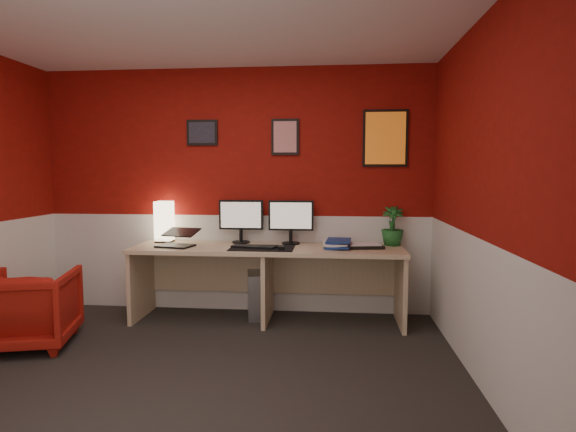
% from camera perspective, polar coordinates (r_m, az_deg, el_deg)
% --- Properties ---
extents(ground, '(4.00, 3.50, 0.01)m').
position_cam_1_polar(ground, '(3.45, -12.69, -19.57)').
color(ground, black).
rests_on(ground, ground).
extents(ceiling, '(4.00, 3.50, 0.01)m').
position_cam_1_polar(ceiling, '(3.30, -13.69, 23.88)').
color(ceiling, white).
rests_on(ceiling, ground).
extents(wall_back, '(4.00, 0.01, 2.50)m').
position_cam_1_polar(wall_back, '(4.82, -6.50, 3.05)').
color(wall_back, maroon).
rests_on(wall_back, ground).
extents(wall_right, '(0.01, 3.50, 2.50)m').
position_cam_1_polar(wall_right, '(3.13, 24.09, 1.31)').
color(wall_right, maroon).
rests_on(wall_right, ground).
extents(wainscot_back, '(4.00, 0.01, 1.00)m').
position_cam_1_polar(wainscot_back, '(4.90, -6.42, -5.74)').
color(wainscot_back, silver).
rests_on(wainscot_back, ground).
extents(wainscot_right, '(0.01, 3.50, 1.00)m').
position_cam_1_polar(wainscot_right, '(3.26, 23.49, -11.93)').
color(wainscot_right, silver).
rests_on(wainscot_right, ground).
extents(desk, '(2.60, 0.65, 0.73)m').
position_cam_1_polar(desk, '(4.54, -2.56, -8.37)').
color(desk, tan).
rests_on(desk, ground).
extents(shoji_lamp, '(0.16, 0.16, 0.40)m').
position_cam_1_polar(shoji_lamp, '(4.90, -14.98, -0.81)').
color(shoji_lamp, '#FFE5B2').
rests_on(shoji_lamp, desk).
extents(laptop, '(0.37, 0.30, 0.22)m').
position_cam_1_polar(laptop, '(4.58, -13.73, -2.34)').
color(laptop, black).
rests_on(laptop, desk).
extents(monitor_left, '(0.45, 0.06, 0.58)m').
position_cam_1_polar(monitor_left, '(4.71, -5.83, 0.19)').
color(monitor_left, black).
rests_on(monitor_left, desk).
extents(monitor_right, '(0.45, 0.06, 0.58)m').
position_cam_1_polar(monitor_right, '(4.61, 0.35, 0.11)').
color(monitor_right, black).
rests_on(monitor_right, desk).
extents(desk_mat, '(0.60, 0.38, 0.01)m').
position_cam_1_polar(desk_mat, '(4.39, -3.19, -3.95)').
color(desk_mat, black).
rests_on(desk_mat, desk).
extents(keyboard, '(0.44, 0.21, 0.02)m').
position_cam_1_polar(keyboard, '(4.40, -4.21, -3.77)').
color(keyboard, black).
rests_on(keyboard, desk_mat).
extents(mouse, '(0.08, 0.11, 0.03)m').
position_cam_1_polar(mouse, '(4.30, -0.87, -3.89)').
color(mouse, black).
rests_on(mouse, desk_mat).
extents(book_bottom, '(0.27, 0.34, 0.03)m').
position_cam_1_polar(book_bottom, '(4.44, 4.66, -3.69)').
color(book_bottom, navy).
rests_on(book_bottom, desk).
extents(book_middle, '(0.23, 0.31, 0.02)m').
position_cam_1_polar(book_middle, '(4.42, 4.37, -3.41)').
color(book_middle, silver).
rests_on(book_middle, book_bottom).
extents(book_top, '(0.25, 0.33, 0.03)m').
position_cam_1_polar(book_top, '(4.43, 4.75, -3.06)').
color(book_top, navy).
rests_on(book_top, book_middle).
extents(zen_tray, '(0.39, 0.30, 0.03)m').
position_cam_1_polar(zen_tray, '(4.47, 9.28, -3.68)').
color(zen_tray, black).
rests_on(zen_tray, desk).
extents(potted_plant, '(0.22, 0.22, 0.38)m').
position_cam_1_polar(potted_plant, '(4.64, 12.73, -1.21)').
color(potted_plant, '#19591E').
rests_on(potted_plant, desk).
extents(pc_tower, '(0.29, 0.48, 0.45)m').
position_cam_1_polar(pc_tower, '(4.75, -3.73, -9.50)').
color(pc_tower, '#99999E').
rests_on(pc_tower, ground).
extents(armchair, '(0.84, 0.85, 0.64)m').
position_cam_1_polar(armchair, '(4.48, -29.20, -9.90)').
color(armchair, '#A51C13').
rests_on(armchair, ground).
extents(art_left, '(0.32, 0.02, 0.26)m').
position_cam_1_polar(art_left, '(4.90, -10.52, 10.06)').
color(art_left, black).
rests_on(art_left, wall_back).
extents(art_center, '(0.28, 0.02, 0.36)m').
position_cam_1_polar(art_center, '(4.73, -0.35, 9.70)').
color(art_center, red).
rests_on(art_center, wall_back).
extents(art_right, '(0.44, 0.02, 0.56)m').
position_cam_1_polar(art_right, '(4.73, 11.88, 9.34)').
color(art_right, orange).
rests_on(art_right, wall_back).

